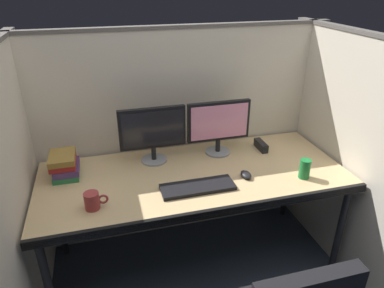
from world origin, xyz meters
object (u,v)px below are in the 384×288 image
at_px(soda_can, 305,169).
at_px(keyboard_main, 198,187).
at_px(monitor_left, 153,131).
at_px(book_stack, 64,165).
at_px(coffee_mug, 93,201).
at_px(computer_mouse, 246,175).
at_px(monitor_right, 219,124).
at_px(red_stapler, 261,145).
at_px(desk, 195,181).

bearing_deg(soda_can, keyboard_main, 175.48).
bearing_deg(keyboard_main, monitor_left, 115.20).
distance_m(book_stack, coffee_mug, 0.43).
distance_m(computer_mouse, coffee_mug, 0.91).
bearing_deg(coffee_mug, keyboard_main, 3.28).
relative_size(monitor_right, coffee_mug, 3.41).
height_order(red_stapler, coffee_mug, coffee_mug).
bearing_deg(monitor_left, computer_mouse, -34.71).
distance_m(desk, keyboard_main, 0.17).
height_order(book_stack, coffee_mug, book_stack).
xyz_separation_m(coffee_mug, soda_can, (1.25, -0.02, 0.01)).
height_order(desk, red_stapler, red_stapler).
bearing_deg(keyboard_main, desk, 80.52).
xyz_separation_m(monitor_left, red_stapler, (0.76, -0.03, -0.19)).
distance_m(red_stapler, book_stack, 1.32).
xyz_separation_m(desk, book_stack, (-0.77, 0.20, 0.12)).
height_order(computer_mouse, book_stack, book_stack).
bearing_deg(coffee_mug, monitor_right, 26.91).
relative_size(monitor_left, soda_can, 3.52).
distance_m(desk, computer_mouse, 0.32).
distance_m(monitor_left, book_stack, 0.58).
distance_m(monitor_right, computer_mouse, 0.41).
distance_m(monitor_left, keyboard_main, 0.49).
bearing_deg(soda_can, monitor_right, 131.72).
bearing_deg(monitor_left, book_stack, -176.30).
xyz_separation_m(monitor_left, computer_mouse, (0.51, -0.35, -0.20)).
xyz_separation_m(red_stapler, coffee_mug, (-1.16, -0.40, 0.02)).
distance_m(desk, monitor_right, 0.42).
height_order(monitor_left, computer_mouse, monitor_left).
bearing_deg(red_stapler, coffee_mug, -160.83).
xyz_separation_m(computer_mouse, book_stack, (-1.07, 0.32, 0.06)).
height_order(desk, book_stack, book_stack).
bearing_deg(coffee_mug, desk, 17.56).
bearing_deg(monitor_left, red_stapler, -2.06).
xyz_separation_m(monitor_left, soda_can, (0.85, -0.45, -0.15)).
relative_size(monitor_right, red_stapler, 2.87).
xyz_separation_m(monitor_right, computer_mouse, (0.06, -0.35, -0.20)).
distance_m(computer_mouse, soda_can, 0.36).
xyz_separation_m(desk, red_stapler, (0.55, 0.21, 0.08)).
xyz_separation_m(computer_mouse, soda_can, (0.34, -0.10, 0.04)).
bearing_deg(keyboard_main, computer_mouse, 8.06).
bearing_deg(keyboard_main, soda_can, -4.52).
height_order(computer_mouse, red_stapler, red_stapler).
bearing_deg(desk, monitor_right, 45.32).
bearing_deg(soda_can, book_stack, 163.58).
bearing_deg(monitor_right, monitor_left, 179.86).
height_order(computer_mouse, coffee_mug, coffee_mug).
bearing_deg(red_stapler, soda_can, -78.54).
distance_m(desk, monitor_left, 0.42).
relative_size(monitor_right, soda_can, 3.52).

